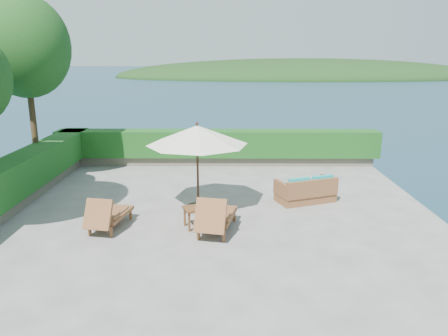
{
  "coord_description": "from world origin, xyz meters",
  "views": [
    {
      "loc": [
        0.4,
        -11.01,
        4.15
      ],
      "look_at": [
        0.3,
        0.8,
        1.1
      ],
      "focal_mm": 35.0,
      "sensor_mm": 36.0,
      "label": 1
    }
  ],
  "objects_px": {
    "side_table": "(194,211)",
    "lounge_right": "(216,216)",
    "lounge_left": "(108,215)",
    "patio_umbrella": "(197,136)",
    "wicker_loveseat": "(306,191)"
  },
  "relations": [
    {
      "from": "lounge_left",
      "to": "side_table",
      "type": "distance_m",
      "value": 2.12
    },
    {
      "from": "lounge_left",
      "to": "side_table",
      "type": "height_order",
      "value": "lounge_left"
    },
    {
      "from": "lounge_left",
      "to": "lounge_right",
      "type": "relative_size",
      "value": 0.9
    },
    {
      "from": "lounge_right",
      "to": "wicker_loveseat",
      "type": "height_order",
      "value": "lounge_right"
    },
    {
      "from": "patio_umbrella",
      "to": "lounge_right",
      "type": "xyz_separation_m",
      "value": [
        0.53,
        -1.63,
        -1.65
      ]
    },
    {
      "from": "side_table",
      "to": "wicker_loveseat",
      "type": "distance_m",
      "value": 3.7
    },
    {
      "from": "lounge_left",
      "to": "wicker_loveseat",
      "type": "xyz_separation_m",
      "value": [
        5.22,
        2.12,
        -0.06
      ]
    },
    {
      "from": "lounge_left",
      "to": "lounge_right",
      "type": "bearing_deg",
      "value": 6.27
    },
    {
      "from": "lounge_left",
      "to": "side_table",
      "type": "bearing_deg",
      "value": 13.42
    },
    {
      "from": "patio_umbrella",
      "to": "lounge_left",
      "type": "distance_m",
      "value": 3.07
    },
    {
      "from": "lounge_right",
      "to": "wicker_loveseat",
      "type": "bearing_deg",
      "value": 53.2
    },
    {
      "from": "side_table",
      "to": "lounge_right",
      "type": "bearing_deg",
      "value": -29.42
    },
    {
      "from": "lounge_left",
      "to": "side_table",
      "type": "xyz_separation_m",
      "value": [
        2.11,
        0.12,
        0.05
      ]
    },
    {
      "from": "patio_umbrella",
      "to": "side_table",
      "type": "xyz_separation_m",
      "value": [
        -0.0,
        -1.33,
        -1.64
      ]
    },
    {
      "from": "patio_umbrella",
      "to": "lounge_left",
      "type": "xyz_separation_m",
      "value": [
        -2.12,
        -1.45,
        -1.69
      ]
    }
  ]
}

